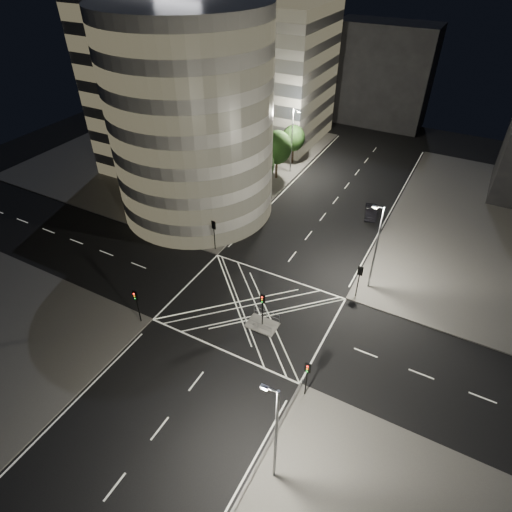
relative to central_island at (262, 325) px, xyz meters
The scene contains 24 objects.
ground 2.50m from the central_island, 143.13° to the left, with size 120.00×120.00×0.00m, color black.
sidewalk_far_left 42.11m from the central_island, 137.41° to the left, with size 42.00×42.00×0.15m, color #595653.
central_island is the anchor object (origin of this frame).
office_tower_curved 32.93m from the central_island, 138.33° to the left, with size 30.00×29.00×27.20m.
office_block_rear 50.90m from the central_island, 118.89° to the left, with size 24.00×16.00×22.00m, color gray.
building_far_end 60.46m from the central_island, 95.76° to the left, with size 18.00×8.00×18.00m, color black.
tree_a 17.02m from the central_island, 139.97° to the left, with size 5.05×5.05×7.64m.
tree_b 21.13m from the central_island, 127.15° to the left, with size 3.99×3.99×6.46m.
tree_c 26.15m from the central_island, 119.05° to the left, with size 4.53×4.53×7.18m.
tree_d 31.53m from the central_island, 113.68° to the left, with size 4.40×4.40×7.50m.
tree_e 36.95m from the central_island, 109.92° to the left, with size 3.65×3.65×6.35m.
traffic_signal_fl 13.91m from the central_island, 142.46° to the left, with size 0.55×0.22×4.00m.
traffic_signal_nl 12.36m from the central_island, 153.86° to the right, with size 0.55×0.22×4.00m.
traffic_signal_fr 11.10m from the central_island, 50.67° to the left, with size 0.55×0.22×4.00m.
traffic_signal_nr 9.08m from the central_island, 37.93° to the right, with size 0.55×0.22×4.00m.
traffic_signal_island 2.84m from the central_island, ahead, with size 0.55×0.22×4.00m.
street_lamp_left_near 18.52m from the central_island, 130.27° to the left, with size 1.25×0.25×10.00m.
street_lamp_left_far 33.95m from the central_island, 109.95° to the left, with size 1.25×0.25×10.00m.
street_lamp_right_far 13.98m from the central_island, 54.70° to the left, with size 1.25×0.25×10.00m.
street_lamp_right_near 15.54m from the central_island, 59.25° to the right, with size 1.25×0.25×10.00m.
railing_near_right 12.39m from the central_island, 59.39° to the right, with size 0.06×11.70×1.10m, color slate.
railing_island_south 1.10m from the central_island, 90.00° to the right, with size 2.80×0.06×1.10m, color slate.
railing_island_north 1.10m from the central_island, 90.00° to the left, with size 2.80×0.06×1.10m, color slate.
sedan 25.04m from the central_island, 81.85° to the left, with size 1.50×4.31×1.42m, color black.
Camera 1 is at (15.29, -27.44, 31.18)m, focal length 30.00 mm.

